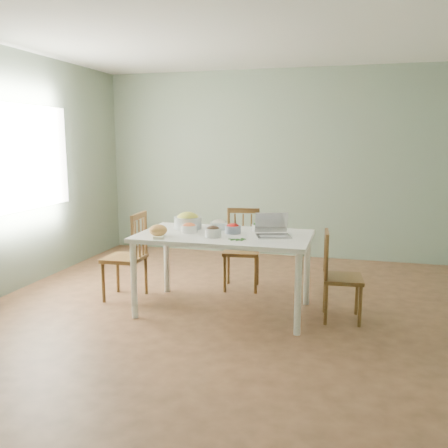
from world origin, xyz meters
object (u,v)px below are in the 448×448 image
(chair_left, at_px, (124,256))
(laptop, at_px, (274,226))
(dining_table, at_px, (224,273))
(chair_far, at_px, (242,250))
(chair_right, at_px, (343,276))
(bowl_squash, at_px, (188,221))
(bread_boule, at_px, (158,230))

(chair_left, bearing_deg, laptop, 83.41)
(dining_table, relative_size, chair_left, 1.78)
(chair_left, height_order, laptop, laptop)
(chair_far, height_order, chair_left, chair_left)
(chair_left, relative_size, chair_right, 1.10)
(chair_right, bearing_deg, laptop, 91.55)
(bowl_squash, bearing_deg, chair_right, -4.45)
(chair_left, relative_size, laptop, 2.95)
(dining_table, bearing_deg, chair_far, 89.81)
(chair_right, xyz_separation_m, laptop, (-0.66, -0.07, 0.47))
(chair_far, bearing_deg, dining_table, -97.94)
(chair_far, distance_m, laptop, 1.01)
(chair_left, distance_m, chair_right, 2.29)
(dining_table, xyz_separation_m, bowl_squash, (-0.44, 0.19, 0.48))
(bowl_squash, bearing_deg, chair_left, -172.18)
(chair_right, bearing_deg, bowl_squash, 80.65)
(bread_boule, relative_size, bowl_squash, 0.60)
(dining_table, bearing_deg, laptop, -0.92)
(bread_boule, bearing_deg, dining_table, 24.07)
(chair_left, relative_size, bowl_squash, 3.30)
(chair_right, xyz_separation_m, bread_boule, (-1.73, -0.33, 0.42))
(chair_far, distance_m, bowl_squash, 0.83)
(chair_right, bearing_deg, bread_boule, 95.80)
(chair_left, height_order, bread_boule, chair_left)
(dining_table, relative_size, chair_right, 1.96)
(bowl_squash, bearing_deg, bread_boule, -107.47)
(chair_right, bearing_deg, dining_table, 88.41)
(dining_table, xyz_separation_m, chair_right, (1.15, 0.07, 0.03))
(bowl_squash, height_order, laptop, laptop)
(bread_boule, relative_size, laptop, 0.54)
(bread_boule, distance_m, bowl_squash, 0.47)
(chair_far, height_order, bread_boule, chair_far)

